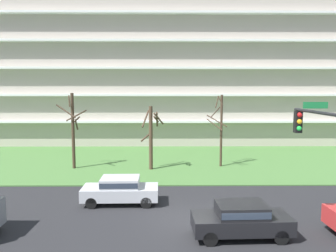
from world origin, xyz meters
The scene contains 9 objects.
ground centered at (0.00, 0.00, 0.00)m, with size 160.00×160.00×0.00m, color #232326.
grass_lawn_strip centered at (0.00, 14.00, 0.04)m, with size 80.00×16.00×0.08m, color #477238.
apartment_building centered at (0.00, 27.92, 9.16)m, with size 50.81×12.80×18.33m.
tree_far_left centered at (-9.01, 11.12, 3.47)m, with size 2.18×2.23×6.41m.
tree_left centered at (-2.45, 10.71, 2.97)m, with size 1.95×1.94×5.34m.
tree_center centered at (3.42, 11.71, 3.42)m, with size 1.59×2.26×6.26m.
sedan_black_center_left centered at (2.13, -2.00, 0.87)m, with size 4.47×1.97×1.57m.
sedan_silver_near_right centered at (-3.93, 2.50, 0.87)m, with size 4.43×1.88×1.57m.
traffic_signal_mast centered at (4.17, -5.26, 4.20)m, with size 0.90×4.13×6.23m.
Camera 1 is at (-1.29, -16.33, 6.62)m, focal length 35.32 mm.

